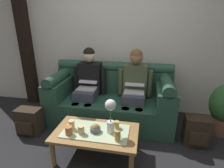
# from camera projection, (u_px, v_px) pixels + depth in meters

# --- Properties ---
(back_wall_patterned) EXTENTS (6.00, 0.12, 2.90)m
(back_wall_patterned) POSITION_uv_depth(u_px,v_px,m) (117.00, 31.00, 3.18)
(back_wall_patterned) COLOR silver
(back_wall_patterned) RESTS_ON ground_plane
(timber_pillar) EXTENTS (0.20, 0.20, 2.90)m
(timber_pillar) POSITION_uv_depth(u_px,v_px,m) (24.00, 31.00, 3.39)
(timber_pillar) COLOR black
(timber_pillar) RESTS_ON ground_plane
(couch) EXTENTS (2.01, 0.88, 0.96)m
(couch) POSITION_uv_depth(u_px,v_px,m) (111.00, 99.00, 3.05)
(couch) COLOR #234738
(couch) RESTS_ON ground_plane
(person_left) EXTENTS (0.56, 0.67, 1.22)m
(person_left) POSITION_uv_depth(u_px,v_px,m) (89.00, 82.00, 3.03)
(person_left) COLOR #383D4C
(person_left) RESTS_ON ground_plane
(person_right) EXTENTS (0.56, 0.67, 1.22)m
(person_right) POSITION_uv_depth(u_px,v_px,m) (135.00, 85.00, 2.89)
(person_right) COLOR #383D4C
(person_right) RESTS_ON ground_plane
(coffee_table) EXTENTS (1.02, 0.58, 0.38)m
(coffee_table) POSITION_uv_depth(u_px,v_px,m) (96.00, 134.00, 2.19)
(coffee_table) COLOR olive
(coffee_table) RESTS_ON ground_plane
(flower_vase) EXTENTS (0.13, 0.13, 0.42)m
(flower_vase) POSITION_uv_depth(u_px,v_px,m) (111.00, 113.00, 2.06)
(flower_vase) COLOR silver
(flower_vase) RESTS_ON coffee_table
(snack_bowl) EXTENTS (0.13, 0.13, 0.10)m
(snack_bowl) POSITION_uv_depth(u_px,v_px,m) (95.00, 129.00, 2.14)
(snack_bowl) COLOR #4C5666
(snack_bowl) RESTS_ON coffee_table
(cup_near_left) EXTENTS (0.08, 0.08, 0.10)m
(cup_near_left) POSITION_uv_depth(u_px,v_px,m) (81.00, 130.00, 2.10)
(cup_near_left) COLOR #DBB77A
(cup_near_left) RESTS_ON coffee_table
(cup_near_right) EXTENTS (0.07, 0.07, 0.13)m
(cup_near_right) POSITION_uv_depth(u_px,v_px,m) (117.00, 135.00, 1.98)
(cup_near_right) COLOR gold
(cup_near_right) RESTS_ON coffee_table
(cup_far_center) EXTENTS (0.07, 0.07, 0.12)m
(cup_far_center) POSITION_uv_depth(u_px,v_px,m) (72.00, 125.00, 2.19)
(cup_far_center) COLOR #DBB77A
(cup_far_center) RESTS_ON coffee_table
(cup_far_left) EXTENTS (0.07, 0.07, 0.09)m
(cup_far_left) POSITION_uv_depth(u_px,v_px,m) (117.00, 124.00, 2.22)
(cup_far_left) COLOR gold
(cup_far_left) RESTS_ON coffee_table
(cup_far_right) EXTENTS (0.08, 0.08, 0.10)m
(cup_far_right) POSITION_uv_depth(u_px,v_px,m) (69.00, 130.00, 2.09)
(cup_far_right) COLOR #B26633
(cup_far_right) RESTS_ON coffee_table
(backpack_left) EXTENTS (0.36, 0.27, 0.40)m
(backpack_left) POSITION_uv_depth(u_px,v_px,m) (30.00, 121.00, 2.71)
(backpack_left) COLOR #2D2319
(backpack_left) RESTS_ON ground_plane
(backpack_right) EXTENTS (0.33, 0.26, 0.40)m
(backpack_right) POSITION_uv_depth(u_px,v_px,m) (197.00, 131.00, 2.47)
(backpack_right) COLOR #2D2319
(backpack_right) RESTS_ON ground_plane
(potted_plant) EXTENTS (0.40, 0.40, 0.78)m
(potted_plant) POSITION_uv_depth(u_px,v_px,m) (223.00, 108.00, 2.63)
(potted_plant) COLOR brown
(potted_plant) RESTS_ON ground_plane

